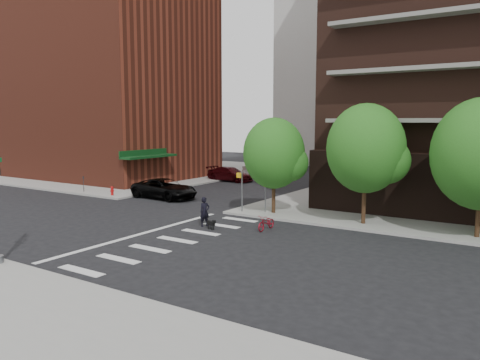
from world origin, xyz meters
The scene contains 15 objects.
ground centered at (0.00, 0.00, 0.00)m, with size 120.00×120.00×0.00m, color black.
sidewalk_nw centered at (-24.50, 23.50, 0.07)m, with size 31.00×33.00×0.15m, color gray.
crosswalk centered at (2.21, 0.00, 0.01)m, with size 3.85×13.00×0.01m.
midrise_nw centered at (-22.00, 18.00, 10.15)m, with size 21.40×15.50×20.00m.
tree_a centered at (4.00, 8.50, 4.04)m, with size 4.00×4.00×5.90m.
tree_b centered at (10.00, 8.50, 4.54)m, with size 4.50×4.50×6.65m.
pedestrian_signal centered at (2.32, 7.92, 1.85)m, with size 2.18×0.67×2.60m.
fire_hydrant centered at (-10.50, 7.80, 0.55)m, with size 0.24×0.24×0.73m.
parking_meter centered at (-14.00, 7.80, 0.96)m, with size 0.10×0.08×1.32m.
parked_car_black centered at (-6.48, 9.61, 0.78)m, with size 5.63×2.60×1.57m, color black.
parked_car_maroon centered at (-8.20, 21.46, 0.73)m, with size 5.05×2.05×1.47m, color #3C0A0E.
parked_car_silver centered at (-7.78, 27.28, 0.73)m, with size 4.43×1.55×1.46m, color #A5AAAE.
scooter centered at (5.78, 4.44, 0.44)m, with size 0.58×1.66×0.87m, color #9F0B1C.
dog_walker centered at (2.26, 3.36, 0.86)m, with size 0.41×0.63×1.72m, color black.
dog centered at (3.09, 2.88, 0.36)m, with size 0.69×0.37×0.58m.
Camera 1 is at (18.51, -18.03, 6.07)m, focal length 35.00 mm.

